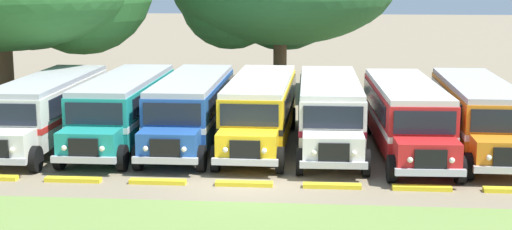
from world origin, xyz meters
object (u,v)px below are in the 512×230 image
object	(u,v)px
parked_bus_slot_5	(406,113)
parked_bus_slot_6	(478,112)
parked_bus_slot_4	(330,109)
parked_bus_slot_2	(192,106)
parked_bus_slot_3	(260,107)
parked_bus_slot_1	(124,106)
parked_bus_slot_0	(48,107)

from	to	relation	value
parked_bus_slot_5	parked_bus_slot_6	xyz separation A→B (m)	(2.99, 0.53, 0.00)
parked_bus_slot_6	parked_bus_slot_5	bearing A→B (deg)	-79.65
parked_bus_slot_4	parked_bus_slot_5	xyz separation A→B (m)	(3.13, -0.72, 0.00)
parked_bus_slot_2	parked_bus_slot_3	xyz separation A→B (m)	(2.99, 0.03, 0.00)
parked_bus_slot_6	parked_bus_slot_4	bearing A→B (deg)	-91.46
parked_bus_slot_1	parked_bus_slot_4	world-z (taller)	same
parked_bus_slot_0	parked_bus_slot_3	world-z (taller)	same
parked_bus_slot_4	parked_bus_slot_5	world-z (taller)	same
parked_bus_slot_0	parked_bus_slot_6	bearing A→B (deg)	90.62
parked_bus_slot_4	parked_bus_slot_0	bearing A→B (deg)	-88.73
parked_bus_slot_4	parked_bus_slot_6	size ratio (longest dim) A/B	1.00
parked_bus_slot_1	parked_bus_slot_4	xyz separation A→B (m)	(8.89, 0.03, 0.00)
parked_bus_slot_5	parked_bus_slot_6	world-z (taller)	same
parked_bus_slot_0	parked_bus_slot_5	distance (m)	15.22
parked_bus_slot_2	parked_bus_slot_5	bearing A→B (deg)	84.59
parked_bus_slot_0	parked_bus_slot_2	world-z (taller)	same
parked_bus_slot_1	parked_bus_slot_5	bearing A→B (deg)	86.78
parked_bus_slot_0	parked_bus_slot_5	world-z (taller)	same
parked_bus_slot_1	parked_bus_slot_3	distance (m)	5.93
parked_bus_slot_5	parked_bus_slot_6	distance (m)	3.04
parked_bus_slot_0	parked_bus_slot_1	distance (m)	3.23
parked_bus_slot_0	parked_bus_slot_4	size ratio (longest dim) A/B	1.00
parked_bus_slot_3	parked_bus_slot_4	size ratio (longest dim) A/B	1.00
parked_bus_slot_3	parked_bus_slot_5	bearing A→B (deg)	82.66
parked_bus_slot_2	parked_bus_slot_6	distance (m)	12.07
parked_bus_slot_1	parked_bus_slot_5	world-z (taller)	same
parked_bus_slot_2	parked_bus_slot_4	world-z (taller)	same
parked_bus_slot_0	parked_bus_slot_4	distance (m)	12.10
parked_bus_slot_1	parked_bus_slot_4	size ratio (longest dim) A/B	1.00
parked_bus_slot_4	parked_bus_slot_2	bearing A→B (deg)	-92.37
parked_bus_slot_5	parked_bus_slot_6	size ratio (longest dim) A/B	1.00
parked_bus_slot_1	parked_bus_slot_2	world-z (taller)	same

